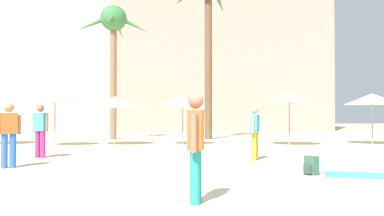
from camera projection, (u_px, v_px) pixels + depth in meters
ground at (207, 215)px, 5.46m from camera, size 120.00×120.00×0.00m
hotel_pink at (217, 35)px, 39.64m from camera, size 18.88×11.32×18.37m
palm_tree_left at (114, 31)px, 22.89m from camera, size 4.16×4.21×7.57m
cafe_umbrella_0 at (115, 102)px, 18.54m from camera, size 2.34×2.34×2.21m
cafe_umbrella_1 at (372, 99)px, 18.76m from camera, size 2.50×2.50×2.35m
cafe_umbrella_2 at (55, 99)px, 17.86m from camera, size 2.06×2.06×2.25m
cafe_umbrella_3 at (289, 98)px, 18.20m from camera, size 2.38×2.38×2.34m
cafe_umbrella_4 at (183, 102)px, 18.64m from camera, size 2.08×2.08×2.20m
beach_towel at (367, 175)px, 8.97m from camera, size 1.98×1.50×0.01m
backpack at (311, 166)px, 9.14m from camera, size 0.33×0.35×0.42m
person_far_left at (196, 143)px, 6.19m from camera, size 0.28×0.61×1.68m
person_far_right at (9, 132)px, 10.34m from camera, size 0.58×0.38×1.66m
person_near_left at (255, 130)px, 12.12m from camera, size 0.36×0.59×1.63m
person_mid_left at (40, 128)px, 12.83m from camera, size 0.60×0.35×1.69m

